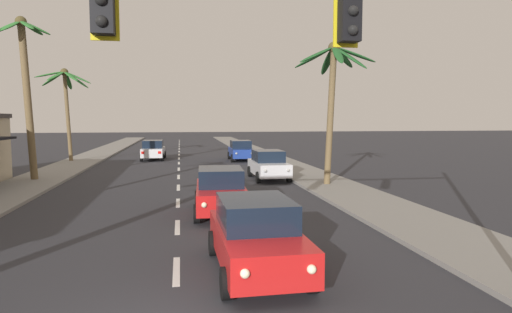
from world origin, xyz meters
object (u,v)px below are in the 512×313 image
object	(u,v)px
sedan_third_in_queue	(221,191)
sedan_oncoming_far	(153,150)
palm_left_farthest	(66,91)
palm_right_second	(333,80)
sedan_parked_nearest_kerb	(241,150)
sedan_lead_at_stop_bar	(256,235)
sedan_parked_mid_kerb	(268,165)
traffic_signal_mast	(349,43)
palm_left_third	(26,75)

from	to	relation	value
sedan_third_in_queue	sedan_oncoming_far	distance (m)	22.76
palm_left_farthest	palm_right_second	xyz separation A→B (m)	(16.66, -15.67, -0.23)
sedan_third_in_queue	sedan_oncoming_far	size ratio (longest dim) A/B	1.01
sedan_parked_nearest_kerb	palm_right_second	bearing A→B (deg)	-79.74
sedan_lead_at_stop_bar	sedan_parked_mid_kerb	distance (m)	15.60
traffic_signal_mast	sedan_lead_at_stop_bar	size ratio (longest dim) A/B	2.58
sedan_oncoming_far	traffic_signal_mast	bearing A→B (deg)	-81.10
sedan_oncoming_far	palm_right_second	distance (m)	20.11
sedan_third_in_queue	sedan_oncoming_far	bearing A→B (deg)	99.44
sedan_third_in_queue	palm_right_second	xyz separation A→B (m)	(6.29, 5.64, 4.61)
sedan_parked_mid_kerb	sedan_parked_nearest_kerb	bearing A→B (deg)	90.02
traffic_signal_mast	sedan_lead_at_stop_bar	xyz separation A→B (m)	(-1.01, 2.95, -3.88)
palm_right_second	sedan_oncoming_far	bearing A→B (deg)	120.80
sedan_third_in_queue	sedan_parked_mid_kerb	world-z (taller)	same
sedan_lead_at_stop_bar	sedan_third_in_queue	distance (m)	6.41
sedan_parked_nearest_kerb	palm_right_second	world-z (taller)	palm_right_second
traffic_signal_mast	palm_left_third	distance (m)	22.41
traffic_signal_mast	palm_right_second	distance (m)	15.84
sedan_lead_at_stop_bar	sedan_third_in_queue	size ratio (longest dim) A/B	0.99
sedan_parked_mid_kerb	palm_left_third	world-z (taller)	palm_left_third
sedan_lead_at_stop_bar	sedan_parked_nearest_kerb	xyz separation A→B (m)	(3.33, 27.08, 0.00)
sedan_lead_at_stop_bar	sedan_oncoming_far	size ratio (longest dim) A/B	1.00
sedan_third_in_queue	palm_right_second	size ratio (longest dim) A/B	0.61
palm_left_farthest	palm_left_third	bearing A→B (deg)	-86.86
traffic_signal_mast	sedan_parked_mid_kerb	bearing A→B (deg)	82.71
sedan_lead_at_stop_bar	palm_right_second	world-z (taller)	palm_right_second
sedan_oncoming_far	sedan_parked_mid_kerb	xyz separation A→B (m)	(7.31, -13.62, 0.00)
traffic_signal_mast	sedan_parked_mid_kerb	xyz separation A→B (m)	(2.33, 18.19, -3.88)
traffic_signal_mast	palm_left_farthest	xyz separation A→B (m)	(-11.62, 30.66, 0.97)
sedan_oncoming_far	palm_left_farthest	distance (m)	8.30
sedan_oncoming_far	sedan_parked_mid_kerb	size ratio (longest dim) A/B	1.00
palm_left_farthest	sedan_third_in_queue	bearing A→B (deg)	-64.04
sedan_lead_at_stop_bar	palm_left_third	xyz separation A→B (m)	(-9.99, 16.54, 5.05)
sedan_parked_nearest_kerb	palm_left_farthest	world-z (taller)	palm_left_farthest
traffic_signal_mast	sedan_lead_at_stop_bar	bearing A→B (deg)	108.94
sedan_third_in_queue	sedan_parked_nearest_kerb	bearing A→B (deg)	80.20
traffic_signal_mast	sedan_parked_mid_kerb	world-z (taller)	traffic_signal_mast
palm_left_third	sedan_third_in_queue	bearing A→B (deg)	-46.08
sedan_parked_nearest_kerb	palm_left_third	distance (m)	17.73
sedan_third_in_queue	palm_left_farthest	size ratio (longest dim) A/B	0.60
traffic_signal_mast	sedan_oncoming_far	distance (m)	32.43
traffic_signal_mast	sedan_parked_mid_kerb	size ratio (longest dim) A/B	2.59
sedan_third_in_queue	sedan_oncoming_far	xyz separation A→B (m)	(-3.73, 22.45, 0.00)
traffic_signal_mast	palm_left_farthest	distance (m)	32.80
sedan_third_in_queue	sedan_parked_mid_kerb	distance (m)	9.53
sedan_oncoming_far	sedan_parked_nearest_kerb	bearing A→B (deg)	-13.72
palm_left_farthest	sedan_oncoming_far	bearing A→B (deg)	9.81
sedan_parked_nearest_kerb	sedan_lead_at_stop_bar	bearing A→B (deg)	-97.02
palm_left_third	palm_left_farthest	world-z (taller)	palm_left_third
sedan_parked_nearest_kerb	sedan_parked_mid_kerb	size ratio (longest dim) A/B	1.00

